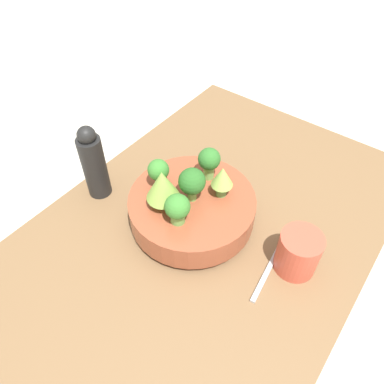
{
  "coord_description": "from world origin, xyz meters",
  "views": [
    {
      "loc": [
        -0.4,
        -0.28,
        0.7
      ],
      "look_at": [
        0.02,
        0.04,
        0.14
      ],
      "focal_mm": 35.0,
      "sensor_mm": 36.0,
      "label": 1
    }
  ],
  "objects_px": {
    "bowl": "(192,208)",
    "cup": "(298,253)",
    "pepper_mill": "(94,163)",
    "fork": "(270,266)"
  },
  "relations": [
    {
      "from": "bowl",
      "to": "cup",
      "type": "height_order",
      "value": "cup"
    },
    {
      "from": "cup",
      "to": "pepper_mill",
      "type": "height_order",
      "value": "pepper_mill"
    },
    {
      "from": "bowl",
      "to": "fork",
      "type": "relative_size",
      "value": 1.49
    },
    {
      "from": "pepper_mill",
      "to": "cup",
      "type": "bearing_deg",
      "value": -78.86
    },
    {
      "from": "bowl",
      "to": "pepper_mill",
      "type": "bearing_deg",
      "value": 104.8
    },
    {
      "from": "cup",
      "to": "pepper_mill",
      "type": "relative_size",
      "value": 0.49
    },
    {
      "from": "cup",
      "to": "fork",
      "type": "height_order",
      "value": "cup"
    },
    {
      "from": "pepper_mill",
      "to": "fork",
      "type": "distance_m",
      "value": 0.44
    },
    {
      "from": "bowl",
      "to": "fork",
      "type": "bearing_deg",
      "value": -89.89
    },
    {
      "from": "pepper_mill",
      "to": "fork",
      "type": "relative_size",
      "value": 1.05
    }
  ]
}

